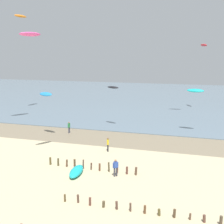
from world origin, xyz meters
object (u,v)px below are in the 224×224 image
object	(u,v)px
person_left_flank	(116,167)
kite_aloft_4	(30,34)
kite_aloft_8	(195,91)
person_mid_beach	(108,144)
person_trailing_behind	(69,127)
kite_aloft_6	(46,94)
kite_aloft_0	(204,45)
kite_aloft_7	(20,16)
kite_aloft_2	(113,87)
grounded_kite	(76,171)

from	to	relation	value
person_left_flank	kite_aloft_4	distance (m)	15.84
kite_aloft_8	person_left_flank	bearing A→B (deg)	-103.52
person_mid_beach	kite_aloft_4	xyz separation A→B (m)	(-6.77, -4.77, 12.55)
person_trailing_behind	kite_aloft_6	distance (m)	6.07
person_left_flank	kite_aloft_0	size ratio (longest dim) A/B	0.69
kite_aloft_7	person_trailing_behind	bearing A→B (deg)	61.79
kite_aloft_4	person_mid_beach	bearing A→B (deg)	-19.76
person_left_flank	kite_aloft_6	size ratio (longest dim) A/B	0.71
person_trailing_behind	kite_aloft_8	xyz separation A→B (m)	(17.62, 4.94, 5.41)
kite_aloft_6	person_trailing_behind	bearing A→B (deg)	-113.16
person_trailing_behind	kite_aloft_2	bearing A→B (deg)	44.09
person_trailing_behind	kite_aloft_4	xyz separation A→B (m)	(1.02, -10.86, 12.55)
kite_aloft_4	kite_aloft_6	bearing A→B (deg)	56.15
kite_aloft_7	kite_aloft_2	bearing A→B (deg)	82.17
grounded_kite	kite_aloft_2	distance (m)	19.40
person_left_flank	kite_aloft_0	distance (m)	37.83
kite_aloft_0	person_mid_beach	bearing A→B (deg)	-43.71
person_mid_beach	kite_aloft_2	distance (m)	12.71
kite_aloft_0	kite_aloft_6	xyz separation A→B (m)	(-21.11, -24.53, -7.06)
kite_aloft_7	grounded_kite	bearing A→B (deg)	51.10
kite_aloft_6	kite_aloft_0	bearing A→B (deg)	-110.12
person_left_flank	person_mid_beach	bearing A→B (deg)	112.57
person_trailing_behind	kite_aloft_0	bearing A→B (deg)	49.62
kite_aloft_4	grounded_kite	bearing A→B (deg)	-77.70
grounded_kite	kite_aloft_7	xyz separation A→B (m)	(-21.32, 25.01, 18.08)
person_trailing_behind	grounded_kite	size ratio (longest dim) A/B	0.56
kite_aloft_4	person_left_flank	bearing A→B (deg)	-65.64
kite_aloft_2	kite_aloft_4	distance (m)	17.98
person_left_flank	kite_aloft_6	distance (m)	17.19
kite_aloft_6	kite_aloft_7	bearing A→B (deg)	-28.24
person_mid_beach	kite_aloft_6	bearing A→B (deg)	159.64
kite_aloft_4	kite_aloft_8	world-z (taller)	kite_aloft_4
person_left_flank	kite_aloft_2	world-z (taller)	kite_aloft_2
person_mid_beach	kite_aloft_6	size ratio (longest dim) A/B	0.71
person_left_flank	kite_aloft_6	world-z (taller)	kite_aloft_6
person_mid_beach	grounded_kite	xyz separation A→B (m)	(-1.07, -7.17, -0.61)
person_trailing_behind	kite_aloft_4	bearing A→B (deg)	-84.62
kite_aloft_4	kite_aloft_0	bearing A→B (deg)	6.70
person_trailing_behind	kite_aloft_8	world-z (taller)	kite_aloft_8
person_mid_beach	kite_aloft_8	bearing A→B (deg)	48.31
person_trailing_behind	kite_aloft_7	size ratio (longest dim) A/B	0.56
grounded_kite	kite_aloft_0	bearing A→B (deg)	154.27
person_mid_beach	person_trailing_behind	distance (m)	9.89
person_left_flank	kite_aloft_4	size ratio (longest dim) A/B	0.75
kite_aloft_2	person_trailing_behind	bearing A→B (deg)	68.85
person_left_flank	kite_aloft_0	bearing A→B (deg)	76.55
kite_aloft_4	kite_aloft_8	size ratio (longest dim) A/B	0.94
kite_aloft_8	kite_aloft_7	bearing A→B (deg)	176.48
person_left_flank	kite_aloft_2	xyz separation A→B (m)	(-5.25, 17.77, 5.46)
person_mid_beach	person_left_flank	bearing A→B (deg)	-67.43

